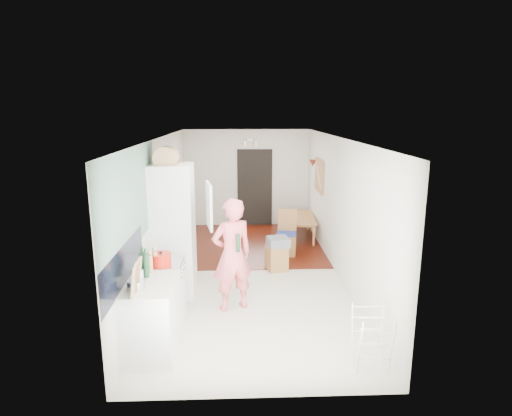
{
  "coord_description": "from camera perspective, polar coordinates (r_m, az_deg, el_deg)",
  "views": [
    {
      "loc": [
        -0.19,
        -7.45,
        2.97
      ],
      "look_at": [
        0.1,
        0.2,
        1.21
      ],
      "focal_mm": 30.0,
      "sensor_mm": 36.0,
      "label": 1
    }
  ],
  "objects": [
    {
      "name": "grey_drape",
      "position": [
        8.06,
        2.96,
        -4.53
      ],
      "size": [
        0.45,
        0.45,
        0.17
      ],
      "primitive_type": "cube",
      "rotation": [
        0.0,
        0.0,
        0.2
      ],
      "color": "slate",
      "rests_on": "stool"
    },
    {
      "name": "pepper_mill_front",
      "position": [
        5.71,
        -13.92,
        -7.23
      ],
      "size": [
        0.08,
        0.08,
        0.24
      ],
      "primitive_type": "cylinder",
      "rotation": [
        0.0,
        0.0,
        -0.31
      ],
      "color": "tan",
      "rests_on": "worktop"
    },
    {
      "name": "worktop",
      "position": [
        5.44,
        -14.01,
        -9.97
      ],
      "size": [
        0.62,
        0.92,
        0.06
      ],
      "primitive_type": "cube",
      "color": "silver",
      "rests_on": "room_shell"
    },
    {
      "name": "fridge_interior",
      "position": [
        6.86,
        -8.59,
        0.84
      ],
      "size": [
        0.02,
        0.52,
        0.66
      ],
      "primitive_type": "cube",
      "color": "white",
      "rests_on": "room_shell"
    },
    {
      "name": "room_shell",
      "position": [
        7.65,
        -0.72,
        -0.07
      ],
      "size": [
        3.2,
        7.0,
        2.5
      ],
      "primitive_type": null,
      "color": "silver",
      "rests_on": "ground"
    },
    {
      "name": "range_cooker",
      "position": [
        6.29,
        -12.4,
        -11.12
      ],
      "size": [
        0.6,
        0.6,
        0.88
      ],
      "primitive_type": "cube",
      "color": "white",
      "rests_on": "room_shell"
    },
    {
      "name": "bread_bin",
      "position": [
        6.79,
        -11.9,
        6.56
      ],
      "size": [
        0.42,
        0.41,
        0.2
      ],
      "primitive_type": null,
      "rotation": [
        0.0,
        0.0,
        -0.13
      ],
      "color": "tan",
      "rests_on": "fridge_housing"
    },
    {
      "name": "chopping_boards",
      "position": [
        5.08,
        -15.67,
        -8.89
      ],
      "size": [
        0.06,
        0.3,
        0.4
      ],
      "primitive_type": null,
      "rotation": [
        0.0,
        0.0,
        -0.08
      ],
      "color": "tan",
      "rests_on": "worktop"
    },
    {
      "name": "steel_pan",
      "position": [
        5.28,
        -15.68,
        -9.8
      ],
      "size": [
        0.27,
        0.27,
        0.11
      ],
      "primitive_type": "cylinder",
      "rotation": [
        0.0,
        0.0,
        -0.32
      ],
      "color": "#BABABC",
      "rests_on": "worktop"
    },
    {
      "name": "pepper_mill_back",
      "position": [
        5.87,
        -13.31,
        -6.7
      ],
      "size": [
        0.07,
        0.07,
        0.22
      ],
      "primitive_type": "cylinder",
      "rotation": [
        0.0,
        0.0,
        -0.18
      ],
      "color": "tan",
      "rests_on": "worktop"
    },
    {
      "name": "bottle_a",
      "position": [
        5.63,
        -14.86,
        -7.23
      ],
      "size": [
        0.08,
        0.08,
        0.3
      ],
      "primitive_type": "cylinder",
      "rotation": [
        0.0,
        0.0,
        0.17
      ],
      "color": "#1B4124",
      "rests_on": "worktop"
    },
    {
      "name": "bottle_b",
      "position": [
        5.56,
        -14.46,
        -7.47
      ],
      "size": [
        0.09,
        0.09,
        0.3
      ],
      "primitive_type": "cylinder",
      "rotation": [
        0.0,
        0.0,
        -0.32
      ],
      "color": "#1B4124",
      "rests_on": "worktop"
    },
    {
      "name": "fridge_housing",
      "position": [
        7.02,
        -10.99,
        -2.99
      ],
      "size": [
        0.66,
        0.66,
        2.15
      ],
      "primitive_type": "cube",
      "color": "white",
      "rests_on": "room_shell"
    },
    {
      "name": "wood_floor_overlay",
      "position": [
        9.76,
        -0.99,
        -4.76
      ],
      "size": [
        3.2,
        3.3,
        0.01
      ],
      "primitive_type": "cube",
      "color": "#52190C",
      "rests_on": "room_shell"
    },
    {
      "name": "drying_rack",
      "position": [
        5.34,
        15.17,
        -16.64
      ],
      "size": [
        0.39,
        0.36,
        0.74
      ],
      "primitive_type": null,
      "rotation": [
        0.0,
        0.0,
        -0.04
      ],
      "color": "white",
      "rests_on": "floor"
    },
    {
      "name": "dining_table",
      "position": [
        10.19,
        5.56,
        -2.79
      ],
      "size": [
        0.78,
        1.3,
        0.44
      ],
      "primitive_type": "imported",
      "rotation": [
        0.0,
        0.0,
        1.51
      ],
      "color": "#AC7E38",
      "rests_on": "floor"
    },
    {
      "name": "red_casserole",
      "position": [
        5.95,
        -12.57,
        -6.7
      ],
      "size": [
        0.32,
        0.32,
        0.17
      ],
      "primitive_type": "cylinder",
      "rotation": [
        0.0,
        0.0,
        -0.12
      ],
      "color": "red",
      "rests_on": "cooker_top"
    },
    {
      "name": "floor",
      "position": [
        8.02,
        -0.7,
        -8.81
      ],
      "size": [
        3.2,
        7.0,
        0.01
      ],
      "primitive_type": "cube",
      "color": "beige",
      "rests_on": "ground"
    },
    {
      "name": "cooker_top",
      "position": [
        6.12,
        -12.61,
        -7.17
      ],
      "size": [
        0.6,
        0.6,
        0.04
      ],
      "primitive_type": "cube",
      "color": "#BABABC",
      "rests_on": "room_shell"
    },
    {
      "name": "held_bottle",
      "position": [
        6.2,
        -2.41,
        -4.69
      ],
      "size": [
        0.06,
        0.06,
        0.27
      ],
      "primitive_type": "cylinder",
      "color": "#1B4124",
      "rests_on": "person"
    },
    {
      "name": "person",
      "position": [
        6.37,
        -3.21,
        -4.93
      ],
      "size": [
        0.87,
        0.74,
        2.04
      ],
      "primitive_type": "imported",
      "rotation": [
        0.0,
        0.0,
        3.54
      ],
      "color": "#F5686A",
      "rests_on": "floor"
    },
    {
      "name": "stool",
      "position": [
        8.16,
        2.75,
        -6.68
      ],
      "size": [
        0.44,
        0.44,
        0.47
      ],
      "primitive_type": null,
      "rotation": [
        0.0,
        0.0,
        0.28
      ],
      "color": "#AC7E38",
      "rests_on": "floor"
    },
    {
      "name": "sage_wall_panel",
      "position": [
        5.74,
        -16.28,
        1.15
      ],
      "size": [
        0.02,
        3.0,
        1.3
      ],
      "primitive_type": "cube",
      "color": "gray",
      "rests_on": "room_shell"
    },
    {
      "name": "fridge_door",
      "position": [
        6.54,
        -6.26,
        0.31
      ],
      "size": [
        0.14,
        0.56,
        0.7
      ],
      "primitive_type": "cube",
      "rotation": [
        0.0,
        0.0,
        -1.4
      ],
      "color": "white",
      "rests_on": "room_shell"
    },
    {
      "name": "pinboard_frame",
      "position": [
        9.62,
        8.35,
        4.29
      ],
      "size": [
        0.0,
        0.94,
        0.74
      ],
      "primitive_type": "cube",
      "color": "#AC7E38",
      "rests_on": "room_shell"
    },
    {
      "name": "wall_sconce",
      "position": [
        10.22,
        7.59,
        5.95
      ],
      "size": [
        0.18,
        0.18,
        0.16
      ],
      "primitive_type": "cone",
      "color": "maroon",
      "rests_on": "room_shell"
    },
    {
      "name": "dining_chair",
      "position": [
        8.93,
        4.09,
        -3.35
      ],
      "size": [
        0.46,
        0.46,
        0.94
      ],
      "primitive_type": null,
      "rotation": [
        0.0,
        0.0,
        -0.17
      ],
      "color": "#AC7E38",
      "rests_on": "floor"
    },
    {
      "name": "doorway_recess",
      "position": [
        11.11,
        -0.17,
        2.71
      ],
      "size": [
        0.9,
        0.04,
        2.0
      ],
      "primitive_type": "cube",
      "color": "black",
      "rests_on": "room_shell"
    },
    {
      "name": "bottle_c",
      "position": [
        5.33,
        -15.18,
        -9.02
      ],
      "size": [
        0.09,
        0.09,
        0.2
      ],
      "primitive_type": "cylinder",
      "rotation": [
        0.0,
        0.0,
        0.19
      ],
      "color": "beige",
      "rests_on": "worktop"
    },
    {
      "name": "tile_splashback",
      "position": [
        5.41,
        -17.14,
        -7.33
      ],
      "size": [
        0.02,
        1.9,
        0.5
      ],
      "primitive_type": "cube",
      "color": "black",
      "rests_on": "room_shell"
    },
    {
      "name": "base_cabinet",
      "position": [
        5.63,
        -13.75,
        -14.29
      ],
      "size": [
        0.6,
        0.9,
        0.86
      ],
      "primitive_type": "cube",
      "color": "white",
      "rests_on": "room_shell"
    },
    {
      "name": "pinboard",
      "position": [
        9.62,
        8.44,
        4.29
      ],
      "size": [
        0.03,
        0.9,
        0.7
      ],
      "primitive_type": "cube",
      "color": "tan",
      "rests_on": "room_shell"
    }
  ]
}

